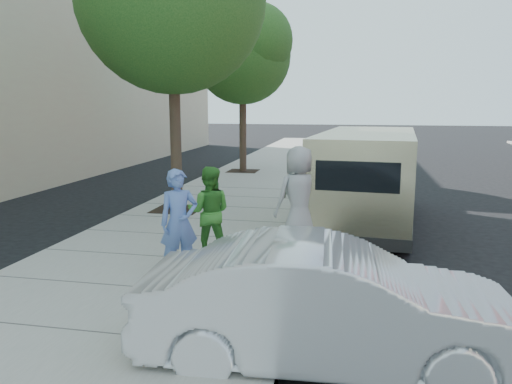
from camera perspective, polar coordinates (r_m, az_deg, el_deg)
ground at (r=10.29m, az=-1.48°, el=-6.09°), size 120.00×120.00×0.00m
sidewalk at (r=10.53m, az=-6.82°, el=-5.35°), size 5.00×60.00×0.15m
curb_face at (r=10.05m, az=6.59°, el=-6.09°), size 0.12×60.00×0.16m
tree_far at (r=20.23m, az=-1.42°, el=15.82°), size 3.92×3.80×6.49m
parking_meter at (r=11.10m, az=6.31°, el=1.29°), size 0.31×0.16×1.42m
van at (r=12.03m, az=12.61°, el=1.77°), size 2.48×6.12×2.22m
sedan at (r=5.64m, az=8.51°, el=-12.65°), size 4.30×1.72×1.39m
person_officer at (r=8.03m, az=-8.79°, el=-3.45°), size 0.74×0.69×1.70m
person_green_shirt at (r=8.92m, az=-5.37°, el=-2.27°), size 0.88×0.73×1.63m
person_gray_shirt at (r=9.42m, az=4.96°, el=-0.62°), size 1.13×1.05×1.94m
person_striped_polo at (r=10.63m, az=5.76°, el=-0.34°), size 1.01×0.64×1.60m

